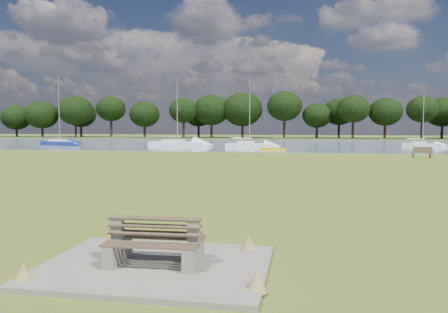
% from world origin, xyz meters
% --- Properties ---
extents(ground, '(220.00, 220.00, 0.00)m').
position_xyz_m(ground, '(0.00, 0.00, 0.00)').
color(ground, olive).
extents(river, '(220.00, 40.00, 0.10)m').
position_xyz_m(river, '(0.00, 42.00, 0.00)').
color(river, slate).
rests_on(river, ground).
extents(far_bank, '(220.00, 20.00, 0.40)m').
position_xyz_m(far_bank, '(0.00, 72.00, 0.00)').
color(far_bank, '#4C6626').
rests_on(far_bank, ground).
extents(concrete_pad, '(4.20, 3.20, 0.10)m').
position_xyz_m(concrete_pad, '(0.00, -14.00, 0.05)').
color(concrete_pad, gray).
rests_on(concrete_pad, ground).
extents(bench_pair, '(1.80, 1.10, 0.95)m').
position_xyz_m(bench_pair, '(-0.00, -14.00, 0.49)').
color(bench_pair, gray).
rests_on(bench_pair, concrete_pad).
extents(riverbank_bench, '(1.55, 0.51, 0.95)m').
position_xyz_m(riverbank_bench, '(12.47, 16.96, 0.48)').
color(riverbank_bench, brown).
rests_on(riverbank_bench, ground).
extents(kayak, '(2.82, 0.88, 0.28)m').
position_xyz_m(kayak, '(-0.47, 25.54, 0.19)').
color(kayak, '#EFBB07').
rests_on(kayak, river).
extents(tree_line, '(131.11, 8.00, 9.68)m').
position_xyz_m(tree_line, '(-4.55, 68.00, 5.76)').
color(tree_line, black).
rests_on(tree_line, far_bank).
extents(sailboat_1, '(5.98, 2.18, 8.13)m').
position_xyz_m(sailboat_1, '(-3.88, 31.98, 0.52)').
color(sailboat_1, white).
rests_on(sailboat_1, river).
extents(sailboat_2, '(7.95, 3.44, 9.01)m').
position_xyz_m(sailboat_2, '(-13.78, 34.05, 0.55)').
color(sailboat_2, white).
rests_on(sailboat_2, river).
extents(sailboat_5, '(6.24, 3.50, 9.22)m').
position_xyz_m(sailboat_5, '(-29.78, 32.43, 0.57)').
color(sailboat_5, navy).
rests_on(sailboat_5, river).
extents(sailboat_6, '(4.77, 3.09, 7.06)m').
position_xyz_m(sailboat_6, '(17.70, 37.76, 0.47)').
color(sailboat_6, white).
rests_on(sailboat_6, river).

